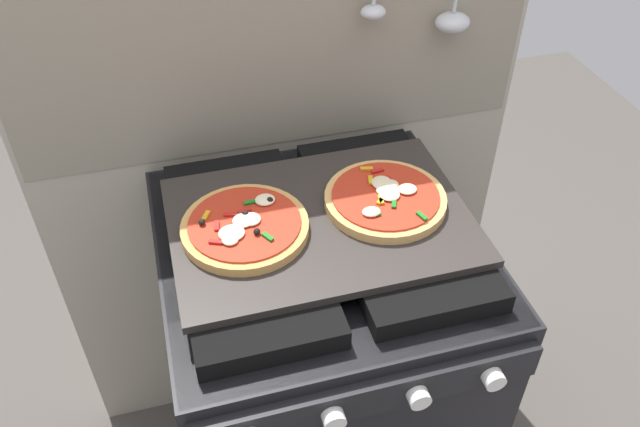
% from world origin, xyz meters
% --- Properties ---
extents(kitchen_backsplash, '(1.10, 0.09, 1.55)m').
position_xyz_m(kitchen_backsplash, '(0.00, 0.33, 0.79)').
color(kitchen_backsplash, '#B2A893').
rests_on(kitchen_backsplash, ground_plane).
extents(stove, '(0.60, 0.64, 0.90)m').
position_xyz_m(stove, '(-0.00, -0.00, 0.45)').
color(stove, black).
rests_on(stove, ground_plane).
extents(baking_tray, '(0.54, 0.38, 0.02)m').
position_xyz_m(baking_tray, '(0.00, 0.00, 0.91)').
color(baking_tray, '#2D2826').
rests_on(baking_tray, stove).
extents(pizza_left, '(0.23, 0.23, 0.03)m').
position_xyz_m(pizza_left, '(-0.14, -0.00, 0.93)').
color(pizza_left, tan).
rests_on(pizza_left, baking_tray).
extents(pizza_right, '(0.23, 0.23, 0.03)m').
position_xyz_m(pizza_right, '(0.13, 0.01, 0.93)').
color(pizza_right, tan).
rests_on(pizza_right, baking_tray).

